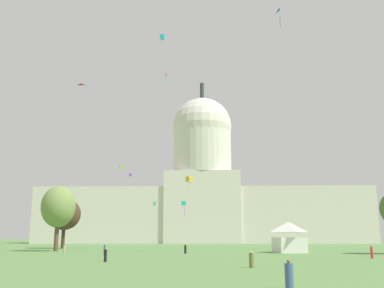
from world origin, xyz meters
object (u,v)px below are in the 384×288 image
object	(u,v)px
kite_red_high	(81,85)
kite_lime_mid	(121,167)
tree_west_near	(64,214)
person_black_near_tent	(185,249)
tree_west_mid	(58,207)
kite_magenta_high	(166,76)
person_red_back_left	(372,252)
kite_gold_low	(189,179)
kite_violet_mid	(130,175)
kite_blue_high	(280,12)
person_olive_near_tree_west	(251,260)
kite_cyan_high	(163,37)
capitol_building	(202,194)
person_denim_edge_east	(289,276)
person_denim_back_center	(105,250)
kite_green_low	(155,204)
event_tent	(289,237)
kite_turquoise_low	(184,204)
person_black_back_right	(105,255)
person_tan_near_tree_east	(64,249)

from	to	relation	value
kite_red_high	kite_lime_mid	size ratio (longest dim) A/B	1.45
tree_west_near	person_black_near_tent	world-z (taller)	tree_west_near
tree_west_mid	kite_magenta_high	xyz separation A→B (m)	(19.22, 22.75, 35.93)
person_red_back_left	kite_gold_low	bearing A→B (deg)	-98.91
tree_west_mid	kite_violet_mid	world-z (taller)	kite_violet_mid
kite_gold_low	kite_blue_high	bearing A→B (deg)	-141.42
person_olive_near_tree_west	kite_cyan_high	bearing A→B (deg)	147.43
capitol_building	person_denim_edge_east	bearing A→B (deg)	-87.55
capitol_building	kite_violet_mid	xyz separation A→B (m)	(-23.07, -45.81, 2.24)
person_denim_back_center	kite_lime_mid	size ratio (longest dim) A/B	1.54
person_red_back_left	kite_violet_mid	size ratio (longest dim) A/B	1.81
capitol_building	kite_green_low	distance (m)	56.85
tree_west_mid	person_olive_near_tree_west	distance (m)	57.31
kite_lime_mid	capitol_building	bearing A→B (deg)	-123.98
kite_red_high	kite_lime_mid	world-z (taller)	kite_red_high
tree_west_mid	person_denim_edge_east	bearing A→B (deg)	-60.93
kite_red_high	kite_lime_mid	bearing A→B (deg)	56.50
kite_lime_mid	tree_west_near	bearing A→B (deg)	-32.68
kite_red_high	kite_magenta_high	bearing A→B (deg)	41.64
event_tent	person_red_back_left	xyz separation A→B (m)	(7.30, -20.76, -1.96)
tree_west_near	kite_gold_low	size ratio (longest dim) A/B	4.32
capitol_building	kite_blue_high	size ratio (longest dim) A/B	38.13
kite_turquoise_low	kite_lime_mid	bearing A→B (deg)	-15.20
person_red_back_left	kite_gold_low	size ratio (longest dim) A/B	0.61
kite_red_high	kite_green_low	size ratio (longest dim) A/B	1.25
kite_turquoise_low	person_red_back_left	bearing A→B (deg)	158.98
person_black_back_right	kite_blue_high	xyz separation A→B (m)	(26.69, 29.34, 46.04)
kite_red_high	kite_blue_high	xyz separation A→B (m)	(42.41, -9.27, 11.52)
kite_blue_high	kite_turquoise_low	bearing A→B (deg)	55.23
kite_turquoise_low	kite_violet_mid	bearing A→B (deg)	-42.11
kite_magenta_high	kite_violet_mid	bearing A→B (deg)	45.25
kite_magenta_high	kite_violet_mid	xyz separation A→B (m)	(-14.54, 32.03, -22.00)
tree_west_mid	kite_blue_high	size ratio (longest dim) A/B	3.56
kite_blue_high	kite_gold_low	bearing A→B (deg)	69.52
kite_violet_mid	kite_blue_high	distance (m)	77.50
person_black_back_right	event_tent	bearing A→B (deg)	-34.90
kite_red_high	kite_cyan_high	size ratio (longest dim) A/B	0.65
kite_red_high	kite_green_low	xyz separation A→B (m)	(11.38, 43.62, -22.70)
person_tan_near_tree_east	kite_green_low	size ratio (longest dim) A/B	1.29
person_black_near_tent	kite_violet_mid	xyz separation A→B (m)	(-21.52, 65.42, 21.91)
tree_west_mid	person_red_back_left	bearing A→B (deg)	-27.16
person_black_near_tent	tree_west_near	bearing A→B (deg)	13.36
tree_west_mid	kite_violet_mid	size ratio (longest dim) A/B	13.69
kite_green_low	person_black_near_tent	bearing A→B (deg)	-71.79
person_black_back_right	kite_lime_mid	xyz separation A→B (m)	(-9.10, 53.12, 18.61)
tree_west_mid	person_tan_near_tree_east	distance (m)	14.26
capitol_building	kite_blue_high	bearing A→B (deg)	-80.93
person_olive_near_tree_west	kite_cyan_high	xyz separation A→B (m)	(-14.79, 55.37, 49.28)
person_black_near_tent	kite_magenta_high	bearing A→B (deg)	-20.69
person_black_back_right	kite_violet_mid	size ratio (longest dim) A/B	1.72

